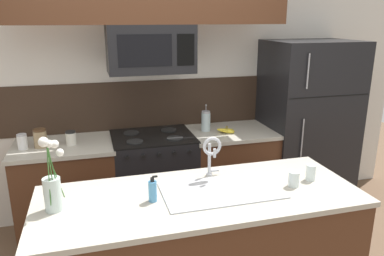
% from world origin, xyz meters
% --- Properties ---
extents(rear_partition, '(5.20, 0.10, 2.60)m').
position_xyz_m(rear_partition, '(0.30, 1.28, 1.30)').
color(rear_partition, silver).
rests_on(rear_partition, ground).
extents(splash_band, '(3.25, 0.01, 0.48)m').
position_xyz_m(splash_band, '(0.00, 1.22, 1.15)').
color(splash_band, '#332319').
rests_on(splash_band, rear_partition).
extents(back_counter_left, '(0.87, 0.65, 0.91)m').
position_xyz_m(back_counter_left, '(-0.80, 0.90, 0.46)').
color(back_counter_left, '#4C2B19').
rests_on(back_counter_left, ground).
extents(back_counter_right, '(0.84, 0.65, 0.91)m').
position_xyz_m(back_counter_right, '(0.79, 0.90, 0.46)').
color(back_counter_right, '#4C2B19').
rests_on(back_counter_right, ground).
extents(stove_range, '(0.76, 0.64, 0.93)m').
position_xyz_m(stove_range, '(0.00, 0.90, 0.46)').
color(stove_range, black).
rests_on(stove_range, ground).
extents(microwave, '(0.74, 0.40, 0.41)m').
position_xyz_m(microwave, '(0.00, 0.88, 1.72)').
color(microwave, black).
extents(refrigerator, '(0.89, 0.74, 1.77)m').
position_xyz_m(refrigerator, '(1.64, 0.92, 0.88)').
color(refrigerator, black).
rests_on(refrigerator, ground).
extents(storage_jar_tall, '(0.08, 0.08, 0.13)m').
position_xyz_m(storage_jar_tall, '(-1.12, 0.87, 0.98)').
color(storage_jar_tall, silver).
rests_on(storage_jar_tall, back_counter_left).
extents(storage_jar_medium, '(0.11, 0.11, 0.16)m').
position_xyz_m(storage_jar_medium, '(-0.98, 0.87, 0.99)').
color(storage_jar_medium, '#997F5B').
rests_on(storage_jar_medium, back_counter_left).
extents(storage_jar_short, '(0.09, 0.09, 0.12)m').
position_xyz_m(storage_jar_short, '(-0.73, 0.87, 0.97)').
color(storage_jar_short, silver).
rests_on(storage_jar_short, back_counter_left).
extents(banana_bunch, '(0.19, 0.13, 0.08)m').
position_xyz_m(banana_bunch, '(0.72, 0.84, 0.93)').
color(banana_bunch, yellow).
rests_on(banana_bunch, back_counter_right).
extents(french_press, '(0.09, 0.09, 0.27)m').
position_xyz_m(french_press, '(0.54, 0.96, 1.01)').
color(french_press, silver).
rests_on(french_press, back_counter_right).
extents(island_counter, '(2.05, 0.80, 0.91)m').
position_xyz_m(island_counter, '(0.09, -0.35, 0.46)').
color(island_counter, '#4C2B19').
rests_on(island_counter, ground).
extents(kitchen_sink, '(0.76, 0.42, 0.16)m').
position_xyz_m(kitchen_sink, '(0.23, -0.35, 0.84)').
color(kitchen_sink, '#ADAFB5').
rests_on(kitchen_sink, island_counter).
extents(sink_faucet, '(0.14, 0.14, 0.31)m').
position_xyz_m(sink_faucet, '(0.23, -0.14, 1.11)').
color(sink_faucet, '#B7BABF').
rests_on(sink_faucet, island_counter).
extents(dish_soap_bottle, '(0.06, 0.05, 0.16)m').
position_xyz_m(dish_soap_bottle, '(-0.22, -0.37, 0.98)').
color(dish_soap_bottle, '#4C93C6').
rests_on(dish_soap_bottle, island_counter).
extents(drinking_glass, '(0.07, 0.07, 0.10)m').
position_xyz_m(drinking_glass, '(0.72, -0.41, 0.96)').
color(drinking_glass, silver).
rests_on(drinking_glass, island_counter).
extents(spare_glass, '(0.06, 0.06, 0.11)m').
position_xyz_m(spare_glass, '(0.88, -0.35, 0.97)').
color(spare_glass, silver).
rests_on(spare_glass, island_counter).
extents(flower_vase, '(0.13, 0.14, 0.47)m').
position_xyz_m(flower_vase, '(-0.78, -0.33, 1.05)').
color(flower_vase, silver).
rests_on(flower_vase, island_counter).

